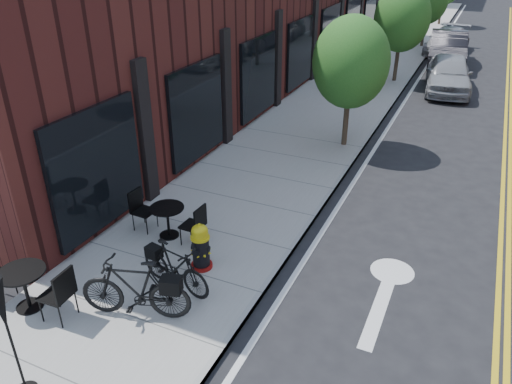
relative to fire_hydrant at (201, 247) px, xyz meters
The scene contains 14 objects.
ground 2.30m from the fire_hydrant, 50.96° to the right, with size 120.00×120.00×0.00m, color black.
sidewalk_near 8.31m from the fire_hydrant, 94.14° to the left, with size 4.00×70.00×0.12m, color #9E9B93.
tree_near_a 7.59m from the fire_hydrant, 83.71° to the left, with size 2.20×2.20×3.81m.
tree_near_b 15.44m from the fire_hydrant, 87.00° to the left, with size 2.30×2.30×3.98m.
tree_near_c 23.37m from the fire_hydrant, 88.03° to the left, with size 2.10×2.10×3.67m.
fire_hydrant is the anchor object (origin of this frame).
bicycle_left 1.68m from the fire_hydrant, 99.82° to the right, with size 0.53×1.89×1.14m, color black.
bicycle_right 0.76m from the fire_hydrant, 96.46° to the right, with size 0.45×1.58×0.95m, color black.
bistro_set_b 3.12m from the fire_hydrant, 133.23° to the right, with size 1.86×0.83×1.00m.
bistro_set_c 1.38m from the fire_hydrant, 150.51° to the left, with size 1.69×0.76×0.91m.
patio_umbrella 3.84m from the fire_hydrant, 102.11° to the right, with size 0.32×0.32×2.01m.
parked_car_a 15.24m from the fire_hydrant, 78.64° to the left, with size 1.72×4.28×1.46m, color #94969B.
parked_car_b 19.73m from the fire_hydrant, 82.83° to the left, with size 1.68×4.81×1.58m, color black.
parked_car_c 22.54m from the fire_hydrant, 84.40° to the left, with size 1.80×4.42×1.28m, color #AFAFB4.
Camera 1 is at (2.87, -5.04, 5.97)m, focal length 35.00 mm.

